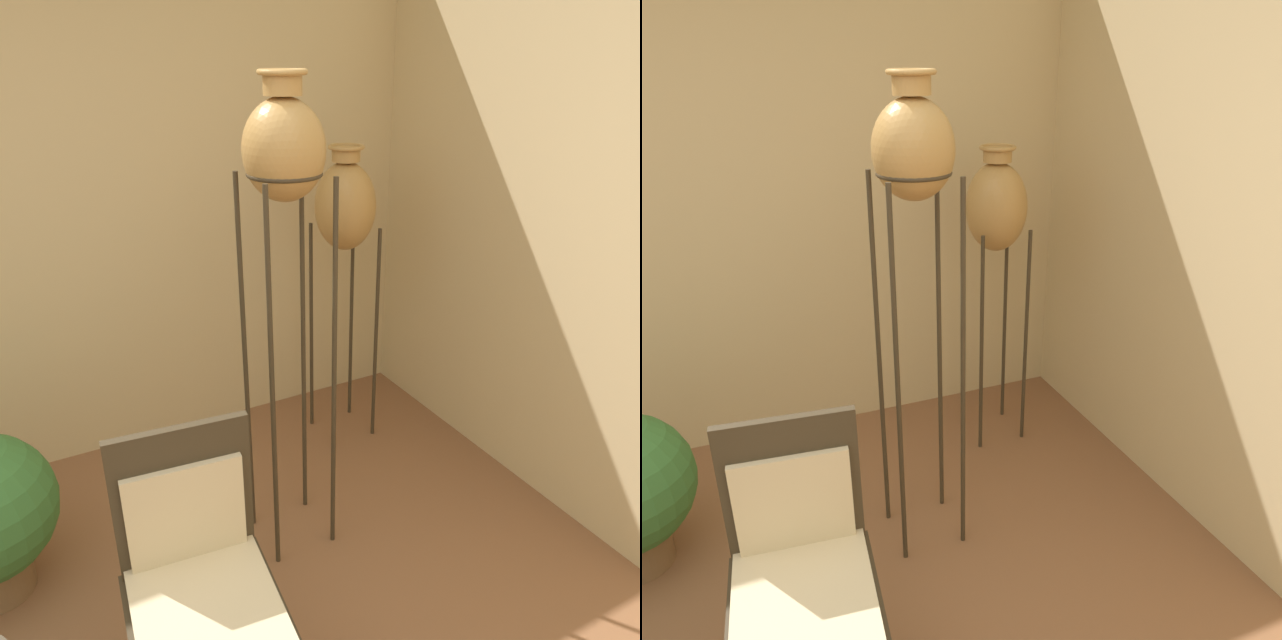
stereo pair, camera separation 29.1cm
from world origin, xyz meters
The scene contains 4 objects.
wall_back centered at (0.00, 2.22, 1.35)m, with size 8.37×0.06×2.70m.
vase_stand_tall centered at (0.98, 1.10, 1.66)m, with size 0.30×0.30×1.98m.
vase_stand_medium centered at (1.61, 1.73, 1.29)m, with size 0.31×0.31×1.62m.
chair centered at (0.38, 0.49, 0.58)m, with size 0.51×0.56×1.01m.
Camera 2 is at (0.28, -1.06, 2.04)m, focal length 35.00 mm.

